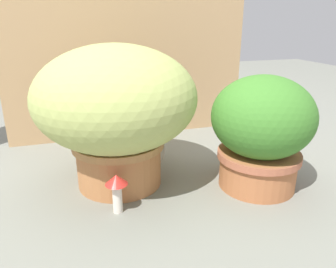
{
  "coord_description": "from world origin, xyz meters",
  "views": [
    {
      "loc": [
        -0.22,
        -1.03,
        0.56
      ],
      "look_at": [
        0.1,
        -0.01,
        0.18
      ],
      "focal_mm": 34.51,
      "sensor_mm": 36.0,
      "label": 1
    }
  ],
  "objects_px": {
    "cat": "(135,144)",
    "mushroom_ornament_red": "(117,186)",
    "grass_planter": "(116,107)",
    "leafy_planter": "(261,130)"
  },
  "relations": [
    {
      "from": "leafy_planter",
      "to": "cat",
      "type": "distance_m",
      "value": 0.46
    },
    {
      "from": "cat",
      "to": "mushroom_ornament_red",
      "type": "relative_size",
      "value": 2.71
    },
    {
      "from": "grass_planter",
      "to": "cat",
      "type": "distance_m",
      "value": 0.18
    },
    {
      "from": "grass_planter",
      "to": "cat",
      "type": "relative_size",
      "value": 1.58
    },
    {
      "from": "leafy_planter",
      "to": "mushroom_ornament_red",
      "type": "xyz_separation_m",
      "value": [
        -0.5,
        -0.02,
        -0.12
      ]
    },
    {
      "from": "leafy_planter",
      "to": "cat",
      "type": "relative_size",
      "value": 1.15
    },
    {
      "from": "leafy_planter",
      "to": "cat",
      "type": "height_order",
      "value": "leafy_planter"
    },
    {
      "from": "cat",
      "to": "mushroom_ornament_red",
      "type": "distance_m",
      "value": 0.27
    },
    {
      "from": "grass_planter",
      "to": "mushroom_ornament_red",
      "type": "relative_size",
      "value": 4.29
    },
    {
      "from": "leafy_planter",
      "to": "cat",
      "type": "bearing_deg",
      "value": 150.61
    }
  ]
}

